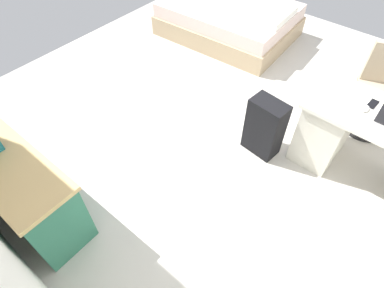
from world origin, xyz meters
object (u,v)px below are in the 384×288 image
Objects in this scene: office_chair at (379,95)px; computer_mouse at (365,109)px; bed at (229,20)px; cell_phone_by_mouse at (373,104)px; suitcase_black at (265,127)px; credenza at (5,172)px; desk at (377,149)px.

office_chair reaches higher than computer_mouse.
computer_mouse is at bearing 149.09° from bed.
suitcase_black is at bearing 34.58° from cell_phone_by_mouse.
suitcase_black is at bearing -126.46° from credenza.
desk is at bearing 108.13° from office_chair.
credenza is 2.44m from suitcase_black.
computer_mouse is at bearing 4.80° from desk.
credenza is 18.00× the size of computer_mouse.
office_chair reaches higher than desk.
credenza is 3.18m from computer_mouse.
computer_mouse reaches higher than credenza.
credenza is 2.80× the size of suitcase_black.
cell_phone_by_mouse is at bearing -102.32° from computer_mouse.
credenza is 3.71m from bed.
credenza reaches higher than suitcase_black.
suitcase_black is at bearing 133.31° from bed.
credenza is at bearing 92.91° from bed.
bed is at bearing -28.02° from desk.
cell_phone_by_mouse reaches higher than desk.
bed is (0.19, -3.70, -0.12)m from credenza.
credenza is at bearing 43.63° from desk.
office_chair reaches higher than cell_phone_by_mouse.
desk is 3.35m from credenza.
suitcase_black is 0.90m from computer_mouse.
credenza reaches higher than bed.
desk is at bearing 151.98° from bed.
suitcase_black is (0.73, 1.10, -0.10)m from office_chair.
credenza is 0.91× the size of bed.
office_chair is 2.46m from bed.
desk is at bearing 161.15° from cell_phone_by_mouse.
bed is 3.06× the size of suitcase_black.
office_chair is 6.91× the size of cell_phone_by_mouse.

